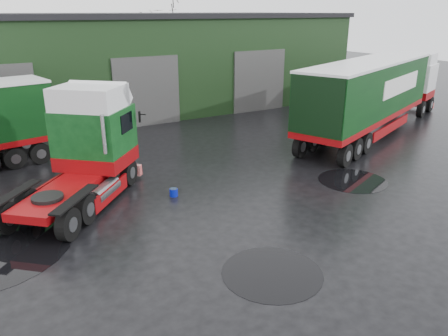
% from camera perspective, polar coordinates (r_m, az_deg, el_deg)
% --- Properties ---
extents(ground, '(100.00, 100.00, 0.00)m').
position_cam_1_polar(ground, '(14.04, 4.05, -7.57)').
color(ground, black).
extents(warehouse, '(32.40, 12.40, 6.30)m').
position_cam_1_polar(warehouse, '(31.70, -14.25, 13.31)').
color(warehouse, black).
rests_on(warehouse, ground).
extents(hero_tractor, '(6.34, 6.57, 3.98)m').
position_cam_1_polar(hero_tractor, '(15.56, -19.50, 2.02)').
color(hero_tractor, '#0E4117').
rests_on(hero_tractor, ground).
extents(lorry_right, '(15.49, 8.14, 4.09)m').
position_cam_1_polar(lorry_right, '(24.35, 18.21, 8.45)').
color(lorry_right, silver).
rests_on(lorry_right, ground).
extents(wash_bucket, '(0.40, 0.40, 0.29)m').
position_cam_1_polar(wash_bucket, '(16.22, -6.59, -3.18)').
color(wash_bucket, '#071298').
rests_on(wash_bucket, ground).
extents(tree_back_b, '(4.40, 4.40, 7.50)m').
position_cam_1_polar(tree_back_b, '(43.78, -8.04, 16.14)').
color(tree_back_b, black).
rests_on(tree_back_b, ground).
extents(puddle_0, '(2.66, 2.66, 0.01)m').
position_cam_1_polar(puddle_0, '(11.78, 6.29, -13.48)').
color(puddle_0, black).
rests_on(puddle_0, ground).
extents(puddle_1, '(2.74, 2.74, 0.01)m').
position_cam_1_polar(puddle_1, '(18.34, 16.44, -1.58)').
color(puddle_1, black).
rests_on(puddle_1, ground).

